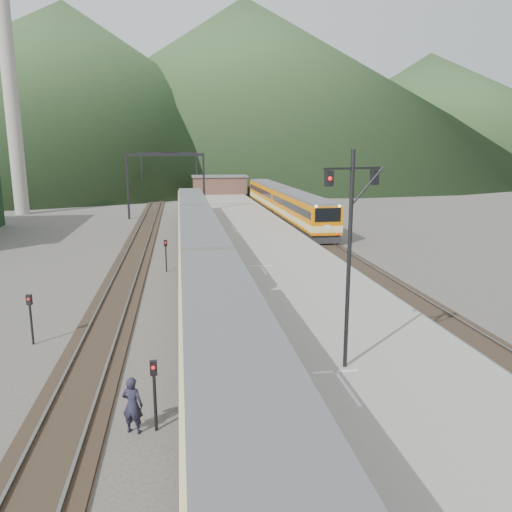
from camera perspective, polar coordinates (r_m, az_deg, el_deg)
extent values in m
cube|color=black|center=(48.74, -7.10, 2.11)|extent=(2.60, 200.00, 0.12)
cube|color=slate|center=(48.70, -7.95, 2.20)|extent=(0.10, 200.00, 0.14)
cube|color=slate|center=(48.74, -6.25, 2.25)|extent=(0.10, 200.00, 0.14)
cube|color=black|center=(48.86, -12.97, 1.92)|extent=(2.60, 200.00, 0.12)
cube|color=slate|center=(48.90, -13.82, 2.00)|extent=(0.10, 200.00, 0.14)
cube|color=slate|center=(48.79, -12.13, 2.06)|extent=(0.10, 200.00, 0.14)
cube|color=black|center=(50.36, 6.10, 2.46)|extent=(2.60, 200.00, 0.12)
cube|color=slate|center=(50.17, 5.31, 2.55)|extent=(0.10, 200.00, 0.14)
cube|color=slate|center=(50.54, 6.90, 2.58)|extent=(0.10, 200.00, 0.14)
cube|color=gray|center=(47.18, -0.22, 2.42)|extent=(8.00, 100.00, 1.00)
cube|color=black|center=(63.46, -14.46, 7.71)|extent=(0.25, 0.25, 8.00)
cube|color=black|center=(63.23, -5.97, 8.01)|extent=(0.25, 0.25, 8.00)
cube|color=black|center=(63.02, -10.36, 11.32)|extent=(9.30, 0.22, 0.35)
cube|color=black|center=(88.33, -12.91, 8.91)|extent=(0.25, 0.25, 8.00)
cube|color=black|center=(88.16, -6.80, 9.12)|extent=(0.25, 0.25, 8.00)
cube|color=black|center=(88.01, -9.95, 11.50)|extent=(9.30, 0.22, 0.35)
cylinder|color=#9E998E|center=(73.30, -26.20, 16.04)|extent=(1.80, 1.80, 30.00)
cube|color=brown|center=(86.48, -4.18, 8.05)|extent=(9.00, 4.00, 2.80)
cube|color=slate|center=(86.39, -4.20, 9.08)|extent=(9.40, 4.40, 0.30)
cone|color=#264922|center=(202.90, -20.66, 17.44)|extent=(180.00, 180.00, 60.00)
cone|color=#264922|center=(241.80, -1.29, 18.98)|extent=(220.00, 220.00, 75.00)
cone|color=#264922|center=(245.31, 18.98, 15.32)|extent=(160.00, 160.00, 50.00)
cube|color=#DCD081|center=(15.14, -3.15, -13.18)|extent=(2.83, 19.05, 3.46)
cube|color=#DCD081|center=(33.84, -6.40, 1.00)|extent=(2.83, 19.05, 3.46)
cube|color=#DCD081|center=(53.15, -7.31, 5.00)|extent=(2.83, 19.05, 3.46)
cube|color=#D77301|center=(53.33, 5.22, 5.06)|extent=(2.82, 18.98, 3.44)
cube|color=#D77301|center=(72.29, 1.51, 6.94)|extent=(2.82, 18.98, 3.44)
cylinder|color=black|center=(16.93, 10.57, -0.77)|extent=(0.14, 0.14, 7.43)
cube|color=black|center=(16.53, 10.99, 9.82)|extent=(2.12, 0.72, 0.07)
cube|color=black|center=(16.02, 8.34, 8.77)|extent=(0.29, 0.25, 0.50)
cube|color=black|center=(17.10, 13.39, 8.77)|extent=(0.29, 0.25, 0.50)
cylinder|color=black|center=(15.97, -11.47, -15.85)|extent=(0.10, 0.10, 2.00)
cube|color=black|center=(15.51, -11.63, -12.42)|extent=(0.23, 0.17, 0.45)
cylinder|color=black|center=(35.39, -10.24, -0.22)|extent=(0.10, 0.10, 2.00)
cube|color=black|center=(35.19, -10.31, 1.46)|extent=(0.25, 0.21, 0.45)
cylinder|color=black|center=(24.08, -24.29, -6.97)|extent=(0.10, 0.10, 2.00)
cube|color=black|center=(23.78, -24.50, -4.57)|extent=(0.24, 0.19, 0.45)
imported|color=#1F1F31|center=(16.06, -13.94, -16.20)|extent=(0.76, 0.63, 1.80)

